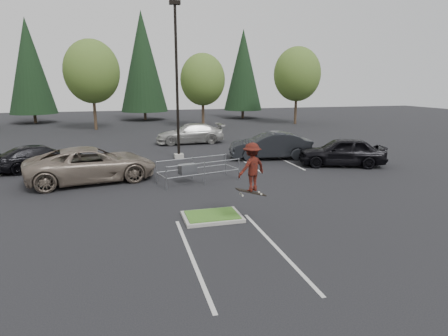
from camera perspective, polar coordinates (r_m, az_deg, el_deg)
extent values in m
plane|color=black|center=(14.45, -1.81, -7.65)|extent=(120.00, 120.00, 0.00)
cube|color=gray|center=(14.43, -1.81, -7.43)|extent=(2.20, 1.60, 0.12)
cube|color=#316821|center=(14.40, -1.81, -7.15)|extent=(1.95, 1.35, 0.05)
cube|color=beige|center=(22.79, -18.28, -0.63)|extent=(0.12, 5.20, 0.01)
cube|color=beige|center=(23.11, -24.96, -1.01)|extent=(0.12, 5.20, 0.01)
cube|color=beige|center=(23.98, 3.69, 0.64)|extent=(0.12, 5.20, 0.01)
cube|color=beige|center=(24.97, 9.57, 0.98)|extent=(0.12, 5.20, 0.01)
cube|color=beige|center=(26.20, 14.95, 1.27)|extent=(0.12, 5.20, 0.01)
cube|color=beige|center=(11.49, -4.98, -13.29)|extent=(0.12, 6.00, 0.01)
cube|color=beige|center=(12.20, 7.87, -11.75)|extent=(0.12, 6.00, 0.01)
cube|color=gray|center=(25.90, -6.88, 1.82)|extent=(0.60, 0.60, 0.30)
cylinder|color=black|center=(25.43, -7.18, 12.61)|extent=(0.18, 0.18, 10.00)
cube|color=black|center=(25.91, -7.52, 23.73)|extent=(0.70, 0.35, 0.25)
cylinder|color=#38281C|center=(43.90, -19.07, 7.82)|extent=(0.32, 0.32, 3.50)
ellipsoid|color=#3C5820|center=(43.79, -19.51, 13.69)|extent=(5.89, 5.89, 6.77)
sphere|color=#3C5820|center=(43.44, -18.66, 12.79)|extent=(3.68, 3.68, 3.68)
sphere|color=#3C5820|center=(44.21, -20.08, 12.92)|extent=(4.05, 4.05, 4.05)
cylinder|color=#38281C|center=(44.07, -3.21, 8.21)|extent=(0.32, 0.32, 3.04)
ellipsoid|color=#3C5820|center=(43.93, -3.28, 13.31)|extent=(5.12, 5.12, 5.89)
sphere|color=#3C5820|center=(43.77, -2.39, 12.49)|extent=(3.20, 3.20, 3.20)
sphere|color=#3C5820|center=(44.22, -4.03, 12.68)|extent=(3.52, 3.52, 3.52)
cylinder|color=#38281C|center=(48.44, 10.85, 8.65)|extent=(0.32, 0.32, 3.42)
ellipsoid|color=#3C5820|center=(48.34, 11.07, 13.86)|extent=(5.76, 5.76, 6.62)
sphere|color=#3C5820|center=(48.32, 11.85, 12.98)|extent=(3.60, 3.60, 3.60)
sphere|color=#3C5820|center=(48.47, 10.28, 13.25)|extent=(3.96, 3.96, 3.96)
cylinder|color=#38281C|center=(54.47, -26.83, 6.77)|extent=(0.36, 0.36, 1.20)
cone|color=black|center=(54.32, -27.54, 13.59)|extent=(5.72, 5.72, 11.80)
cylinder|color=#38281C|center=(53.95, -11.91, 7.82)|extent=(0.36, 0.36, 1.20)
cone|color=black|center=(53.84, -12.27, 15.53)|extent=(6.38, 6.38, 13.30)
cylinder|color=#38281C|center=(55.56, 2.86, 8.22)|extent=(0.36, 0.36, 1.20)
cone|color=black|center=(55.41, 2.94, 14.67)|extent=(5.50, 5.50, 11.30)
cylinder|color=gray|center=(18.18, -8.79, -1.54)|extent=(0.06, 0.06, 1.18)
cylinder|color=gray|center=(19.49, -10.27, -0.62)|extent=(0.06, 0.06, 1.18)
cylinder|color=gray|center=(18.97, -3.00, -0.81)|extent=(0.06, 0.06, 1.18)
cylinder|color=gray|center=(20.23, -4.80, 0.03)|extent=(0.06, 0.06, 1.18)
cylinder|color=gray|center=(19.93, 2.28, -0.13)|extent=(0.06, 0.06, 1.18)
cylinder|color=gray|center=(21.13, 0.25, 0.63)|extent=(0.06, 0.06, 1.18)
cylinder|color=gray|center=(18.97, -3.00, -0.88)|extent=(3.98, 1.05, 0.05)
cylinder|color=gray|center=(18.85, -3.02, 0.78)|extent=(3.98, 1.05, 0.05)
cylinder|color=gray|center=(20.23, -4.80, -0.04)|extent=(3.98, 1.05, 0.05)
cylinder|color=gray|center=(20.11, -4.83, 1.52)|extent=(3.98, 1.05, 0.05)
cube|color=gray|center=(19.31, -5.58, -0.15)|extent=(0.97, 0.73, 0.49)
cube|color=black|center=(13.47, 4.13, -3.68)|extent=(1.13, 0.42, 0.37)
cylinder|color=beige|center=(13.27, 2.87, -4.20)|extent=(0.07, 0.04, 0.07)
cylinder|color=beige|center=(13.48, 2.56, -3.92)|extent=(0.07, 0.04, 0.07)
cylinder|color=beige|center=(13.49, 5.69, -3.96)|extent=(0.07, 0.04, 0.07)
cylinder|color=beige|center=(13.70, 5.35, -3.69)|extent=(0.07, 0.04, 0.07)
imported|color=maroon|center=(13.23, 4.19, 0.13)|extent=(1.29, 1.02, 1.74)
imported|color=#786A5C|center=(20.67, -19.55, 0.51)|extent=(6.98, 4.16, 1.82)
imported|color=black|center=(24.80, -26.29, 1.46)|extent=(5.46, 3.86, 1.47)
imported|color=black|center=(25.65, 7.06, 3.42)|extent=(5.72, 2.79, 1.80)
imported|color=black|center=(24.41, 17.60, 2.40)|extent=(5.62, 3.75, 1.78)
imported|color=#B2B1AC|center=(32.20, -5.20, 5.25)|extent=(5.78, 2.42, 1.67)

